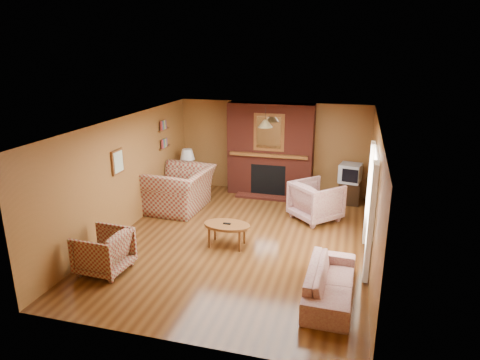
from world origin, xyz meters
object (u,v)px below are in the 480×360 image
(plaid_loveseat, at_px, (180,189))
(coffee_table, at_px, (227,227))
(fireplace, at_px, (270,150))
(floral_armchair, at_px, (316,201))
(table_lamp, at_px, (187,160))
(crt_tv, at_px, (350,173))
(plaid_armchair, at_px, (104,251))
(floral_sofa, at_px, (330,282))
(tv_stand, at_px, (349,192))
(side_table, at_px, (188,183))

(plaid_loveseat, distance_m, coffee_table, 2.33)
(plaid_loveseat, bearing_deg, fireplace, 134.80)
(floral_armchair, bearing_deg, table_lamp, 29.06)
(crt_tv, bearing_deg, coffee_table, -125.74)
(plaid_armchair, bearing_deg, fireplace, 160.99)
(floral_sofa, height_order, table_lamp, table_lamp)
(fireplace, relative_size, plaid_loveseat, 1.56)
(plaid_armchair, distance_m, crt_tv, 6.12)
(floral_armchair, bearing_deg, tv_stand, -74.38)
(plaid_loveseat, relative_size, floral_armchair, 1.59)
(tv_stand, bearing_deg, plaid_armchair, -130.66)
(side_table, height_order, table_lamp, table_lamp)
(table_lamp, bearing_deg, floral_armchair, -14.95)
(fireplace, relative_size, side_table, 4.28)
(fireplace, distance_m, table_lamp, 2.18)
(plaid_armchair, height_order, crt_tv, crt_tv)
(fireplace, bearing_deg, table_lamp, -165.71)
(plaid_loveseat, distance_m, side_table, 1.18)
(plaid_loveseat, distance_m, tv_stand, 4.18)
(plaid_loveseat, bearing_deg, plaid_armchair, 0.87)
(plaid_armchair, height_order, side_table, plaid_armchair)
(table_lamp, xyz_separation_m, tv_stand, (4.15, 0.35, -0.64))
(plaid_loveseat, bearing_deg, tv_stand, 113.57)
(side_table, bearing_deg, fireplace, 14.29)
(floral_armchair, xyz_separation_m, table_lamp, (-3.46, 0.92, 0.48))
(side_table, bearing_deg, floral_sofa, -45.50)
(coffee_table, xyz_separation_m, table_lamp, (-1.92, 2.75, 0.52))
(plaid_armchair, distance_m, side_table, 4.27)
(table_lamp, bearing_deg, crt_tv, 4.74)
(fireplace, height_order, crt_tv, fireplace)
(floral_sofa, relative_size, table_lamp, 2.76)
(side_table, height_order, crt_tv, crt_tv)
(floral_sofa, distance_m, floral_armchair, 3.20)
(fireplace, height_order, coffee_table, fireplace)
(floral_armchair, xyz_separation_m, side_table, (-3.46, 0.92, -0.16))
(coffee_table, xyz_separation_m, tv_stand, (2.23, 3.10, -0.13))
(floral_sofa, bearing_deg, table_lamp, 45.75)
(side_table, bearing_deg, tv_stand, 4.82)
(fireplace, bearing_deg, coffee_table, -93.13)
(plaid_loveseat, distance_m, crt_tv, 4.18)
(plaid_armchair, relative_size, tv_stand, 1.49)
(table_lamp, distance_m, tv_stand, 4.21)
(plaid_armchair, bearing_deg, plaid_loveseat, -178.75)
(plaid_loveseat, xyz_separation_m, tv_stand, (3.90, 1.49, -0.22))
(plaid_armchair, xyz_separation_m, side_table, (-0.15, 4.27, -0.10))
(plaid_loveseat, xyz_separation_m, plaid_armchair, (-0.10, -3.13, -0.13))
(plaid_loveseat, xyz_separation_m, floral_sofa, (3.75, -2.93, -0.24))
(fireplace, relative_size, table_lamp, 3.72)
(plaid_loveseat, bearing_deg, side_table, -164.90)
(floral_armchair, bearing_deg, plaid_armchair, 89.31)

